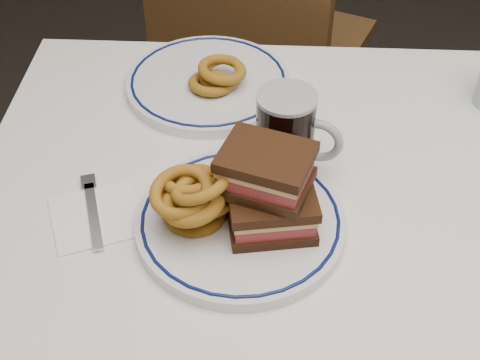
{
  "coord_description": "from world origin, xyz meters",
  "views": [
    {
      "loc": [
        -0.18,
        -0.71,
        1.46
      ],
      "look_at": [
        -0.21,
        -0.03,
        0.81
      ],
      "focal_mm": 50.0,
      "sensor_mm": 36.0,
      "label": 1
    }
  ],
  "objects_px": {
    "chair_far": "(256,40)",
    "beer_mug": "(287,136)",
    "reuben_sandwich": "(269,190)",
    "main_plate": "(240,222)",
    "far_plate": "(208,83)"
  },
  "relations": [
    {
      "from": "beer_mug",
      "to": "far_plate",
      "type": "relative_size",
      "value": 0.5
    },
    {
      "from": "chair_far",
      "to": "reuben_sandwich",
      "type": "distance_m",
      "value": 0.89
    },
    {
      "from": "reuben_sandwich",
      "to": "far_plate",
      "type": "bearing_deg",
      "value": 108.28
    },
    {
      "from": "main_plate",
      "to": "beer_mug",
      "type": "bearing_deg",
      "value": 61.9
    },
    {
      "from": "chair_far",
      "to": "far_plate",
      "type": "bearing_deg",
      "value": -98.2
    },
    {
      "from": "chair_far",
      "to": "main_plate",
      "type": "height_order",
      "value": "chair_far"
    },
    {
      "from": "chair_far",
      "to": "beer_mug",
      "type": "bearing_deg",
      "value": -84.69
    },
    {
      "from": "chair_far",
      "to": "main_plate",
      "type": "relative_size",
      "value": 3.36
    },
    {
      "from": "main_plate",
      "to": "beer_mug",
      "type": "distance_m",
      "value": 0.15
    },
    {
      "from": "chair_far",
      "to": "reuben_sandwich",
      "type": "height_order",
      "value": "chair_far"
    },
    {
      "from": "chair_far",
      "to": "beer_mug",
      "type": "xyz_separation_m",
      "value": [
        0.07,
        -0.72,
        0.28
      ]
    },
    {
      "from": "reuben_sandwich",
      "to": "far_plate",
      "type": "distance_m",
      "value": 0.37
    },
    {
      "from": "main_plate",
      "to": "reuben_sandwich",
      "type": "xyz_separation_m",
      "value": [
        0.04,
        -0.0,
        0.07
      ]
    },
    {
      "from": "reuben_sandwich",
      "to": "beer_mug",
      "type": "xyz_separation_m",
      "value": [
        0.02,
        0.12,
        -0.01
      ]
    },
    {
      "from": "main_plate",
      "to": "reuben_sandwich",
      "type": "height_order",
      "value": "reuben_sandwich"
    }
  ]
}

